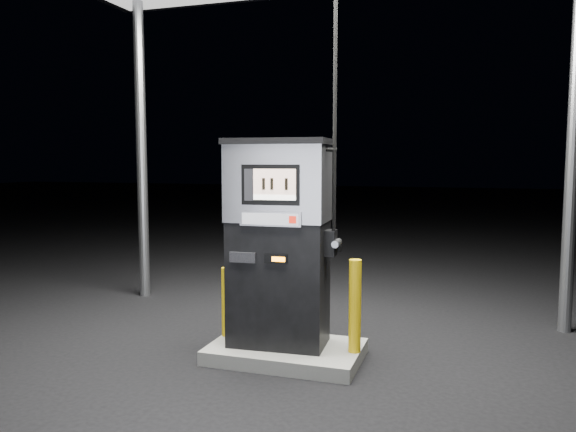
% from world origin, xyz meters
% --- Properties ---
extents(ground, '(80.00, 80.00, 0.00)m').
position_xyz_m(ground, '(0.00, 0.00, 0.00)').
color(ground, black).
rests_on(ground, ground).
extents(pump_island, '(1.60, 1.00, 0.15)m').
position_xyz_m(pump_island, '(0.00, 0.00, 0.07)').
color(pump_island, slate).
rests_on(pump_island, ground).
extents(fuel_dispenser, '(1.22, 0.72, 4.55)m').
position_xyz_m(fuel_dispenser, '(-0.08, 0.02, 1.28)').
color(fuel_dispenser, black).
rests_on(fuel_dispenser, pump_island).
extents(bollard_left, '(0.13, 0.13, 0.78)m').
position_xyz_m(bollard_left, '(-0.74, 0.10, 0.54)').
color(bollard_left, '#DDB20C').
rests_on(bollard_left, pump_island).
extents(bollard_right, '(0.13, 0.13, 0.97)m').
position_xyz_m(bollard_right, '(0.74, 0.02, 0.63)').
color(bollard_right, '#DDB20C').
rests_on(bollard_right, pump_island).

